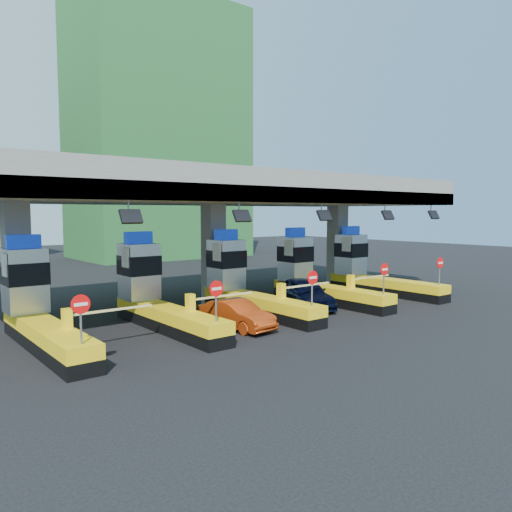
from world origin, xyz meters
TOP-DOWN VIEW (x-y plane):
  - ground at (0.00, 0.00)m, footprint 120.00×120.00m
  - toll_canopy at (0.00, 2.87)m, footprint 28.00×12.09m
  - toll_lane_far_left at (-10.00, 0.28)m, footprint 4.43×8.00m
  - toll_lane_left at (-5.00, 0.28)m, footprint 4.43×8.00m
  - toll_lane_center at (0.00, 0.28)m, footprint 4.43×8.00m
  - toll_lane_right at (5.00, 0.28)m, footprint 4.43×8.00m
  - toll_lane_far_right at (10.00, 0.28)m, footprint 4.43×8.00m
  - bg_building_scaffold at (12.00, 32.00)m, footprint 18.00×12.00m
  - van at (3.05, -1.01)m, footprint 3.40×5.07m
  - red_car at (-2.54, -2.55)m, footprint 1.69×3.92m

SIDE VIEW (x-z plane):
  - ground at x=0.00m, z-range 0.00..0.00m
  - red_car at x=-2.54m, z-range 0.00..1.25m
  - van at x=3.05m, z-range 0.00..1.60m
  - toll_lane_far_left at x=-10.00m, z-range -0.68..3.47m
  - toll_lane_left at x=-5.00m, z-range -0.68..3.47m
  - toll_lane_center at x=0.00m, z-range -0.68..3.47m
  - toll_lane_right at x=5.00m, z-range -0.68..3.47m
  - toll_lane_far_right at x=10.00m, z-range -0.68..3.47m
  - toll_canopy at x=0.00m, z-range 2.63..9.63m
  - bg_building_scaffold at x=12.00m, z-range 0.00..28.00m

